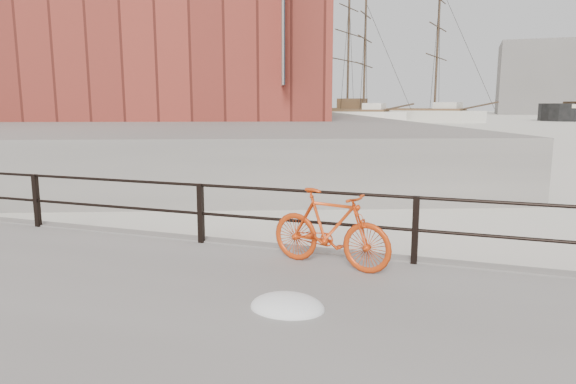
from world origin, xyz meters
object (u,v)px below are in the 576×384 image
Objects in this scene: bicycle at (330,229)px; workboat_far at (175,128)px; workboat_near at (218,136)px; schooner_left at (326,122)px; schooner_mid at (389,121)px.

bicycle is 51.94m from workboat_far.
bicycle is 0.15× the size of workboat_near.
workboat_near and workboat_far have the same top height.
workboat_far is (-10.57, -25.00, 0.00)m from schooner_left.
bicycle is 70.57m from schooner_left.
workboat_far is at bearing 137.08° from bicycle.
schooner_left is (-8.49, -5.83, 0.00)m from schooner_mid.
workboat_near is (-7.87, -42.47, 0.00)m from schooner_mid.
schooner_mid reaches higher than workboat_near.
workboat_far is (-11.19, 11.64, 0.00)m from workboat_near.
workboat_near is at bearing -88.10° from schooner_left.
workboat_near is (0.62, -36.65, 0.00)m from schooner_left.
schooner_left is 2.07× the size of workboat_far.
workboat_far reaches higher than bicycle.
schooner_mid is 2.41× the size of workboat_near.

